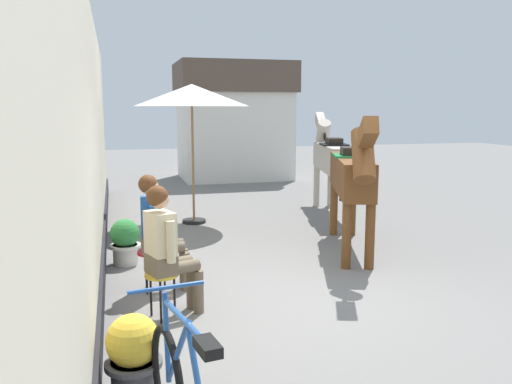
# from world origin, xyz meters

# --- Properties ---
(ground_plane) EXTENTS (40.00, 40.00, 0.00)m
(ground_plane) POSITION_xyz_m (0.00, 3.00, 0.00)
(ground_plane) COLOR slate
(pub_facade_wall) EXTENTS (0.34, 14.00, 3.40)m
(pub_facade_wall) POSITION_xyz_m (-2.55, 1.50, 1.54)
(pub_facade_wall) COLOR beige
(pub_facade_wall) RESTS_ON ground_plane
(distant_cottage) EXTENTS (3.40, 2.60, 3.50)m
(distant_cottage) POSITION_xyz_m (1.40, 10.45, 1.80)
(distant_cottage) COLOR silver
(distant_cottage) RESTS_ON ground_plane
(seated_visitor_near) EXTENTS (0.61, 0.49, 1.39)m
(seated_visitor_near) POSITION_xyz_m (-1.72, -0.17, 0.78)
(seated_visitor_near) COLOR gold
(seated_visitor_near) RESTS_ON ground_plane
(seated_visitor_far) EXTENTS (0.61, 0.49, 1.39)m
(seated_visitor_far) POSITION_xyz_m (-1.75, 0.69, 0.78)
(seated_visitor_far) COLOR red
(seated_visitor_far) RESTS_ON ground_plane
(saddled_horse_near) EXTENTS (1.21, 2.89, 2.06)m
(saddled_horse_near) POSITION_xyz_m (1.19, 1.65, 1.16)
(saddled_horse_near) COLOR brown
(saddled_horse_near) RESTS_ON ground_plane
(saddled_horse_far) EXTENTS (0.93, 2.96, 2.06)m
(saddled_horse_far) POSITION_xyz_m (2.07, 4.47, 1.16)
(saddled_horse_far) COLOR #B2A899
(saddled_horse_far) RESTS_ON ground_plane
(flower_planter_near) EXTENTS (0.43, 0.43, 0.64)m
(flower_planter_near) POSITION_xyz_m (-2.12, -1.64, 0.33)
(flower_planter_near) COLOR #4C4C51
(flower_planter_near) RESTS_ON ground_plane
(flower_planter_far) EXTENTS (0.43, 0.43, 0.64)m
(flower_planter_far) POSITION_xyz_m (-2.09, 1.87, 0.33)
(flower_planter_far) COLOR beige
(flower_planter_far) RESTS_ON ground_plane
(cafe_parasol) EXTENTS (2.10, 2.10, 2.58)m
(cafe_parasol) POSITION_xyz_m (-0.78, 4.30, 2.36)
(cafe_parasol) COLOR black
(cafe_parasol) RESTS_ON ground_plane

